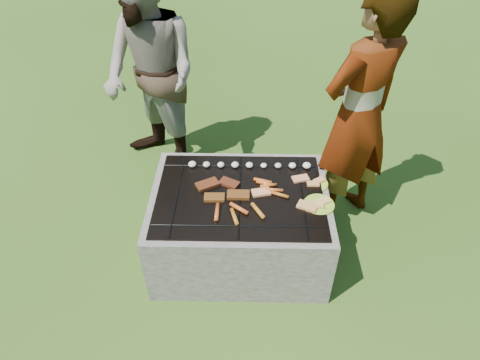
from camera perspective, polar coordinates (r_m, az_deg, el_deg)
The scene contains 10 objects.
lawn at distance 3.53m, azimuth -0.02°, elevation -9.21°, with size 60.00×60.00×0.00m, color #244511.
fire_pit at distance 3.32m, azimuth -0.02°, elevation -6.06°, with size 1.30×1.00×0.62m.
mushrooms at distance 3.32m, azimuth 1.23°, elevation 2.02°, with size 0.95×0.06×0.04m.
pork_slabs at distance 3.11m, azimuth -2.42°, elevation -1.30°, with size 0.41×0.27×0.02m.
sausages at distance 3.02m, azimuth 1.62°, elevation -2.72°, with size 0.52×0.49×0.03m.
bread_on_grate at distance 3.10m, azimuth 6.58°, elevation -1.79°, with size 0.47×0.42×0.02m.
plate_far at distance 3.23m, azimuth 10.02°, elevation -0.43°, with size 0.20×0.20×0.03m.
plate_near at distance 3.06m, azimuth 10.52°, elevation -3.20°, with size 0.24×0.24×0.03m.
cook at distance 3.36m, azimuth 15.53°, elevation 8.24°, with size 0.72×0.47×1.96m, color #A5958A.
bystander at distance 3.88m, azimuth -11.77°, elevation 13.46°, with size 0.96×0.75×1.97m, color #9E9384.
Camera 1 is at (0.05, -2.29, 2.69)m, focal length 32.00 mm.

